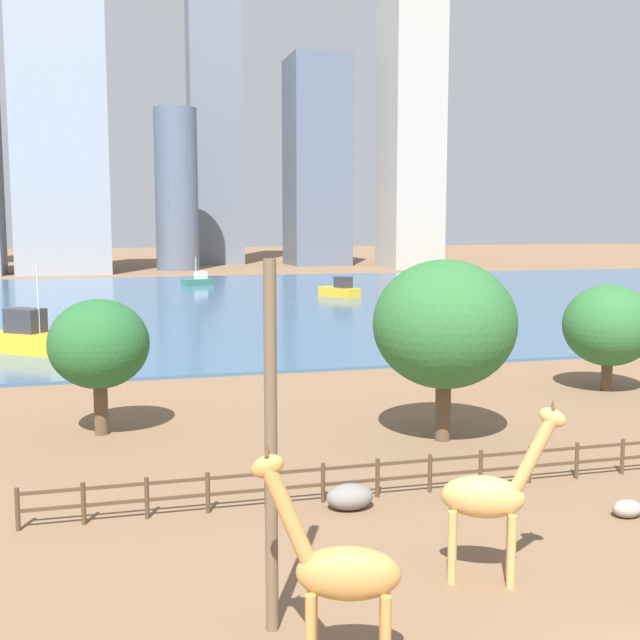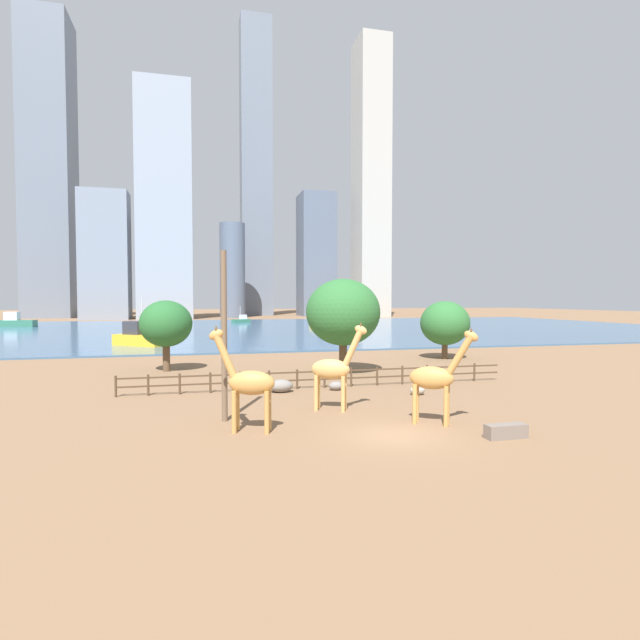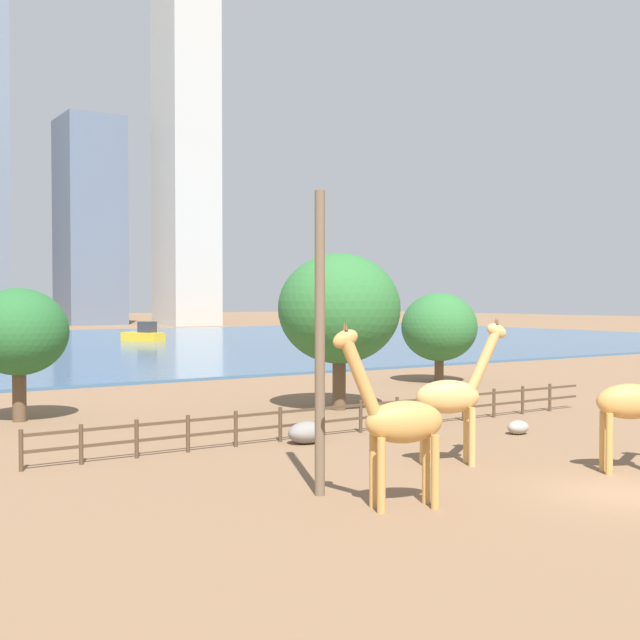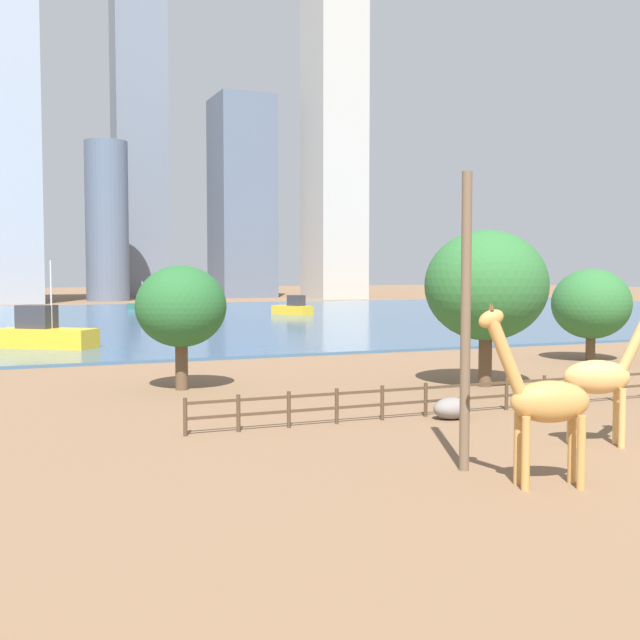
% 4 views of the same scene
% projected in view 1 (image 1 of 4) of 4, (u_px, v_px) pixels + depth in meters
% --- Properties ---
extents(ground_plane, '(400.00, 400.00, 0.00)m').
position_uv_depth(ground_plane, '(198.00, 301.00, 92.10)').
color(ground_plane, brown).
extents(harbor_water, '(180.00, 86.00, 0.20)m').
position_uv_depth(harbor_water, '(201.00, 303.00, 89.22)').
color(harbor_water, '#3D6084').
rests_on(harbor_water, ground).
extents(giraffe_tall, '(3.04, 1.48, 4.75)m').
position_uv_depth(giraffe_tall, '(340.00, 572.00, 15.65)').
color(giraffe_tall, '#C18C47').
rests_on(giraffe_tall, ground).
extents(giraffe_young, '(2.99, 1.87, 4.72)m').
position_uv_depth(giraffe_young, '(490.00, 496.00, 20.00)').
color(giraffe_young, tan).
rests_on(giraffe_young, ground).
extents(utility_pole, '(0.28, 0.28, 8.26)m').
position_uv_depth(utility_pole, '(271.00, 449.00, 17.35)').
color(utility_pole, brown).
rests_on(utility_pole, ground).
extents(boulder_near_fence, '(0.99, 0.75, 0.56)m').
position_uv_depth(boulder_near_fence, '(457.00, 492.00, 26.10)').
color(boulder_near_fence, gray).
rests_on(boulder_near_fence, ground).
extents(boulder_by_pole, '(1.51, 1.08, 0.81)m').
position_uv_depth(boulder_by_pole, '(350.00, 497.00, 25.29)').
color(boulder_by_pole, gray).
rests_on(boulder_by_pole, ground).
extents(boulder_small, '(0.94, 0.72, 0.54)m').
position_uv_depth(boulder_small, '(627.00, 509.00, 24.62)').
color(boulder_small, gray).
rests_on(boulder_small, ground).
extents(enclosure_fence, '(26.12, 0.14, 1.30)m').
position_uv_depth(enclosure_fence, '(418.00, 471.00, 26.73)').
color(enclosure_fence, '#4C3826').
rests_on(enclosure_fence, ground).
extents(tree_left_large, '(4.83, 4.83, 5.72)m').
position_uv_depth(tree_left_large, '(609.00, 326.00, 42.75)').
color(tree_left_large, brown).
rests_on(tree_left_large, ground).
extents(tree_center_broad, '(5.88, 5.88, 7.53)m').
position_uv_depth(tree_center_broad, '(445.00, 324.00, 32.75)').
color(tree_center_broad, brown).
rests_on(tree_center_broad, ground).
extents(tree_right_tall, '(4.22, 4.22, 5.81)m').
position_uv_depth(tree_right_tall, '(99.00, 345.00, 33.80)').
color(tree_right_tall, brown).
rests_on(tree_right_tall, ground).
extents(boat_sailboat, '(4.10, 5.83, 2.42)m').
position_uv_depth(boat_sailboat, '(340.00, 290.00, 95.12)').
color(boat_sailboat, gold).
rests_on(boat_sailboat, harbor_water).
extents(boat_tug, '(6.85, 6.11, 6.11)m').
position_uv_depth(boat_tug, '(34.00, 338.00, 54.29)').
color(boat_tug, gold).
rests_on(boat_tug, harbor_water).
extents(boat_barge, '(4.69, 3.34, 3.99)m').
position_uv_depth(boat_barge, '(198.00, 280.00, 112.48)').
color(boat_barge, '#337259').
rests_on(boat_barge, harbor_water).
extents(skyline_tower_needle, '(15.91, 13.16, 69.46)m').
position_uv_depth(skyline_tower_needle, '(58.00, 72.00, 137.86)').
color(skyline_tower_needle, '#939EAD').
rests_on(skyline_tower_needle, ground).
extents(skyline_block_central, '(8.01, 8.01, 30.01)m').
position_uv_depth(skyline_block_central, '(177.00, 190.00, 150.06)').
color(skyline_block_central, slate).
rests_on(skyline_block_central, ground).
extents(skyline_tower_glass, '(11.90, 13.41, 42.91)m').
position_uv_depth(skyline_tower_glass, '(317.00, 162.00, 167.87)').
color(skyline_tower_glass, slate).
rests_on(skyline_tower_glass, ground).
extents(skyline_block_left, '(10.01, 12.21, 90.12)m').
position_uv_depth(skyline_block_left, '(412.00, 32.00, 153.09)').
color(skyline_block_left, '#B7B2A8').
rests_on(skyline_block_left, ground).
extents(skyline_block_wide, '(11.01, 8.81, 105.93)m').
position_uv_depth(skyline_block_wide, '(213.00, 11.00, 167.94)').
color(skyline_block_wide, slate).
rests_on(skyline_block_wide, ground).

